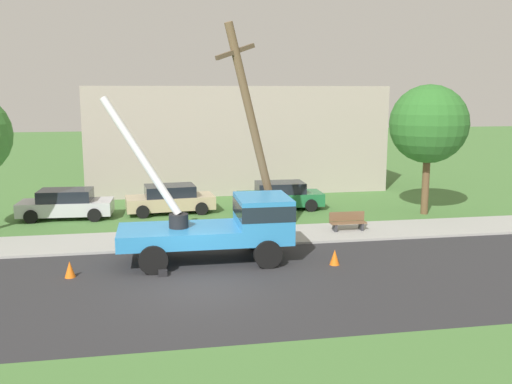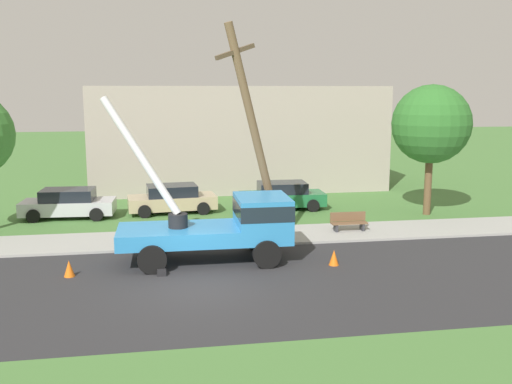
# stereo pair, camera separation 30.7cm
# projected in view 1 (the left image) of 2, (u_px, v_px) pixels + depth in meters

# --- Properties ---
(ground_plane) EXTENTS (120.00, 120.00, 0.00)m
(ground_plane) POSITION_uv_depth(u_px,v_px,m) (182.00, 210.00, 29.93)
(ground_plane) COLOR #477538
(road_asphalt) EXTENTS (80.00, 8.79, 0.01)m
(road_asphalt) POSITION_uv_depth(u_px,v_px,m) (202.00, 287.00, 18.31)
(road_asphalt) COLOR #2B2B2D
(road_asphalt) RESTS_ON ground
(sidewalk_strip) EXTENTS (80.00, 3.04, 0.10)m
(sidewalk_strip) POSITION_uv_depth(u_px,v_px,m) (189.00, 239.00, 24.03)
(sidewalk_strip) COLOR #9E9E99
(sidewalk_strip) RESTS_ON ground
(utility_truck) EXTENTS (6.76, 3.20, 5.98)m
(utility_truck) POSITION_uv_depth(u_px,v_px,m) (228.00, 223.00, 20.99)
(utility_truck) COLOR #2D84C6
(utility_truck) RESTS_ON ground
(leaning_utility_pole) EXTENTS (3.03, 1.89, 8.70)m
(leaning_utility_pole) POSITION_uv_depth(u_px,v_px,m) (255.00, 135.00, 22.30)
(leaning_utility_pole) COLOR brown
(leaning_utility_pole) RESTS_ON ground
(traffic_cone_ahead) EXTENTS (0.36, 0.36, 0.56)m
(traffic_cone_ahead) POSITION_uv_depth(u_px,v_px,m) (335.00, 257.00, 20.59)
(traffic_cone_ahead) COLOR orange
(traffic_cone_ahead) RESTS_ON ground
(traffic_cone_behind) EXTENTS (0.36, 0.36, 0.56)m
(traffic_cone_behind) POSITION_uv_depth(u_px,v_px,m) (70.00, 269.00, 19.20)
(traffic_cone_behind) COLOR orange
(traffic_cone_behind) RESTS_ON ground
(traffic_cone_curbside) EXTENTS (0.36, 0.36, 0.56)m
(traffic_cone_curbside) POSITION_uv_depth(u_px,v_px,m) (267.00, 242.00, 22.69)
(traffic_cone_curbside) COLOR orange
(traffic_cone_curbside) RESTS_ON ground
(parked_sedan_silver) EXTENTS (4.49, 2.17, 1.42)m
(parked_sedan_silver) POSITION_uv_depth(u_px,v_px,m) (66.00, 204.00, 27.95)
(parked_sedan_silver) COLOR #B7B7BF
(parked_sedan_silver) RESTS_ON ground
(parked_sedan_tan) EXTENTS (4.54, 2.27, 1.42)m
(parked_sedan_tan) POSITION_uv_depth(u_px,v_px,m) (170.00, 199.00, 29.21)
(parked_sedan_tan) COLOR tan
(parked_sedan_tan) RESTS_ON ground
(parked_sedan_green) EXTENTS (4.44, 2.09, 1.42)m
(parked_sedan_green) POSITION_uv_depth(u_px,v_px,m) (280.00, 196.00, 30.18)
(parked_sedan_green) COLOR #1E6638
(parked_sedan_green) RESTS_ON ground
(park_bench) EXTENTS (1.60, 0.45, 0.90)m
(park_bench) POSITION_uv_depth(u_px,v_px,m) (348.00, 222.00, 25.23)
(park_bench) COLOR brown
(park_bench) RESTS_ON ground
(roadside_tree_near) EXTENTS (3.86, 3.86, 6.46)m
(roadside_tree_near) POSITION_uv_depth(u_px,v_px,m) (429.00, 124.00, 28.30)
(roadside_tree_near) COLOR brown
(roadside_tree_near) RESTS_ON ground
(lowrise_building_backdrop) EXTENTS (18.00, 6.00, 6.40)m
(lowrise_building_backdrop) POSITION_uv_depth(u_px,v_px,m) (235.00, 137.00, 36.44)
(lowrise_building_backdrop) COLOR #A5998C
(lowrise_building_backdrop) RESTS_ON ground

